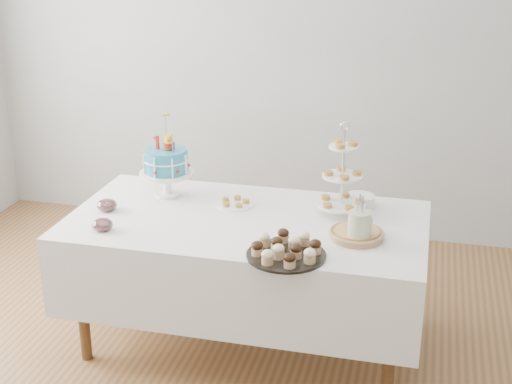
% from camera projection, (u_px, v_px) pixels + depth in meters
% --- Properties ---
extents(floor, '(5.00, 5.00, 0.00)m').
position_uv_depth(floor, '(233.00, 372.00, 3.83)').
color(floor, brown).
rests_on(floor, ground).
extents(walls, '(5.04, 4.04, 2.70)m').
position_uv_depth(walls, '(230.00, 130.00, 3.35)').
color(walls, '#949698').
rests_on(walls, floor).
extents(table, '(1.92, 1.02, 0.77)m').
position_uv_depth(table, '(247.00, 257.00, 3.91)').
color(table, white).
rests_on(table, floor).
extents(birthday_cake, '(0.31, 0.31, 0.48)m').
position_uv_depth(birthday_cake, '(167.00, 174.00, 4.11)').
color(birthday_cake, white).
rests_on(birthday_cake, table).
extents(cupcake_tray, '(0.38, 0.38, 0.09)m').
position_uv_depth(cupcake_tray, '(286.00, 248.00, 3.39)').
color(cupcake_tray, black).
rests_on(cupcake_tray, table).
extents(pie, '(0.28, 0.28, 0.04)m').
position_uv_depth(pie, '(356.00, 234.00, 3.59)').
color(pie, tan).
rests_on(pie, table).
extents(tiered_stand, '(0.27, 0.27, 0.52)m').
position_uv_depth(tiered_stand, '(343.00, 177.00, 3.82)').
color(tiered_stand, silver).
rests_on(tiered_stand, table).
extents(plate_stack, '(0.17, 0.17, 0.07)m').
position_uv_depth(plate_stack, '(360.00, 201.00, 3.99)').
color(plate_stack, white).
rests_on(plate_stack, table).
extents(pastry_plate, '(0.21, 0.21, 0.03)m').
position_uv_depth(pastry_plate, '(235.00, 203.00, 4.01)').
color(pastry_plate, white).
rests_on(pastry_plate, table).
extents(jam_bowl_a, '(0.11, 0.11, 0.06)m').
position_uv_depth(jam_bowl_a, '(102.00, 225.00, 3.68)').
color(jam_bowl_a, silver).
rests_on(jam_bowl_a, table).
extents(jam_bowl_b, '(0.11, 0.11, 0.07)m').
position_uv_depth(jam_bowl_b, '(107.00, 205.00, 3.93)').
color(jam_bowl_b, silver).
rests_on(jam_bowl_b, table).
extents(utensil_pitcher, '(0.12, 0.11, 0.26)m').
position_uv_depth(utensil_pitcher, '(359.00, 226.00, 3.51)').
color(utensil_pitcher, '#EFE4CE').
rests_on(utensil_pitcher, table).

